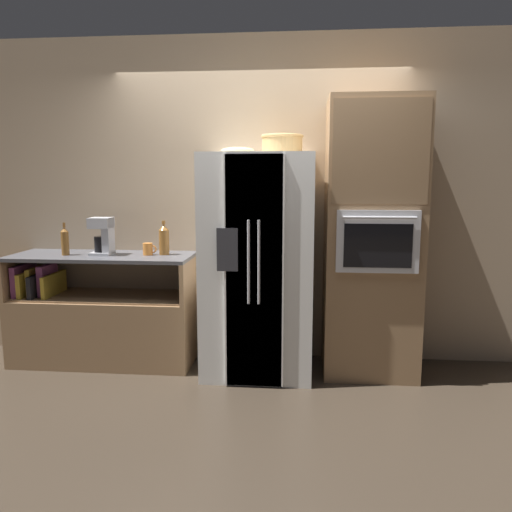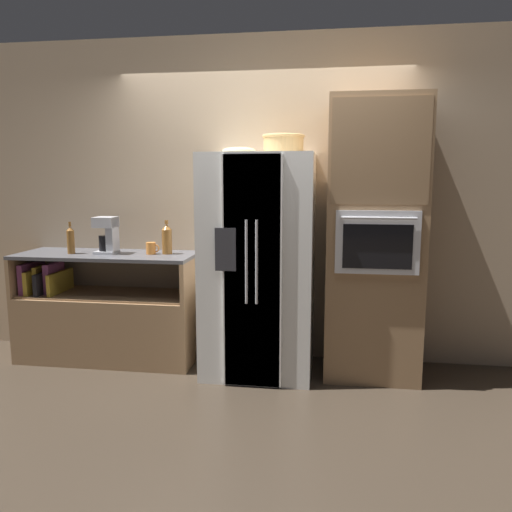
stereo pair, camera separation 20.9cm
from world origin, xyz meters
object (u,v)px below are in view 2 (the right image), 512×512
object	(u,v)px
bottle_short	(167,239)
fruit_bowl	(239,151)
refrigerator	(259,265)
wicker_basket	(283,144)
coffee_maker	(108,234)
wall_oven	(374,240)
bottle_tall	(71,240)
mug	(151,248)

from	to	relation	value
bottle_short	fruit_bowl	bearing A→B (deg)	-6.08
refrigerator	wicker_basket	distance (m)	1.00
coffee_maker	wall_oven	bearing A→B (deg)	-0.28
fruit_bowl	coffee_maker	bearing A→B (deg)	179.54
bottle_tall	wall_oven	bearing A→B (deg)	0.80
mug	refrigerator	bearing A→B (deg)	-6.17
mug	coffee_maker	world-z (taller)	coffee_maker
wicker_basket	bottle_tall	distance (m)	2.00
refrigerator	fruit_bowl	bearing A→B (deg)	157.88
bottle_tall	refrigerator	bearing A→B (deg)	-1.15
refrigerator	bottle_tall	size ratio (longest dim) A/B	6.44
wicker_basket	fruit_bowl	xyz separation A→B (m)	(-0.36, -0.03, -0.05)
refrigerator	wall_oven	world-z (taller)	wall_oven
fruit_bowl	bottle_short	bearing A→B (deg)	173.92
bottle_short	mug	size ratio (longest dim) A/B	2.48
refrigerator	bottle_short	distance (m)	0.85
refrigerator	fruit_bowl	distance (m)	0.94
fruit_bowl	wicker_basket	bearing A→B (deg)	4.85
refrigerator	mug	bearing A→B (deg)	173.83
wall_oven	coffee_maker	bearing A→B (deg)	179.72
coffee_maker	bottle_tall	bearing A→B (deg)	-171.72
refrigerator	coffee_maker	world-z (taller)	refrigerator
wicker_basket	fruit_bowl	distance (m)	0.36
wicker_basket	wall_oven	bearing A→B (deg)	-2.53
fruit_bowl	wall_oven	bearing A→B (deg)	-0.09
wicker_basket	coffee_maker	distance (m)	1.69
wall_oven	wicker_basket	world-z (taller)	wall_oven
wicker_basket	bottle_short	distance (m)	1.28
bottle_tall	mug	size ratio (longest dim) A/B	2.35
bottle_tall	coffee_maker	xyz separation A→B (m)	(0.32, 0.05, 0.05)
refrigerator	wall_oven	size ratio (longest dim) A/B	0.81
wicker_basket	fruit_bowl	bearing A→B (deg)	-175.15
wicker_basket	bottle_tall	size ratio (longest dim) A/B	1.22
wicker_basket	bottle_tall	bearing A→B (deg)	-177.87
refrigerator	coffee_maker	distance (m)	1.35
bottle_short	wicker_basket	bearing A→B (deg)	-2.20
fruit_bowl	mug	distance (m)	1.13
wall_oven	wicker_basket	distance (m)	1.05
refrigerator	mug	xyz separation A→B (m)	(-0.95, 0.10, 0.11)
wicker_basket	bottle_short	bearing A→B (deg)	177.80
bottle_tall	bottle_short	xyz separation A→B (m)	(0.83, 0.11, 0.01)
fruit_bowl	mug	xyz separation A→B (m)	(-0.78, 0.03, -0.82)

